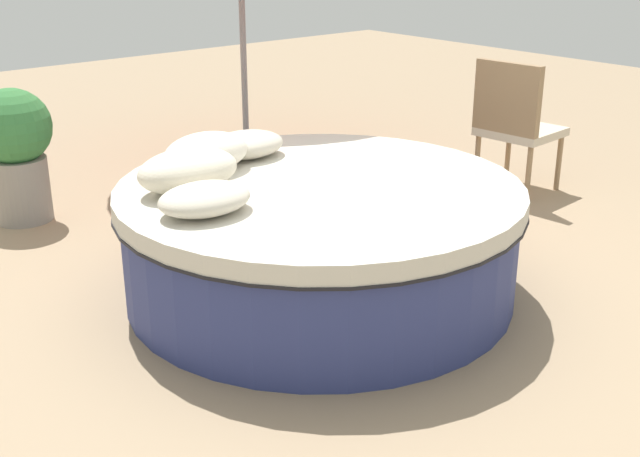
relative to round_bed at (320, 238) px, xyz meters
name	(u,v)px	position (x,y,z in m)	size (l,w,h in m)	color
ground_plane	(320,291)	(0.00, 0.00, -0.32)	(16.00, 16.00, 0.00)	#9E8466
round_bed	(320,238)	(0.00, 0.00, 0.00)	(2.14, 2.14, 0.62)	navy
throw_pillow_0	(246,144)	(0.01, 0.67, 0.38)	(0.47, 0.35, 0.15)	beige
throw_pillow_1	(207,152)	(-0.32, 0.58, 0.41)	(0.49, 0.33, 0.22)	silver
throw_pillow_2	(188,170)	(-0.58, 0.35, 0.41)	(0.54, 0.37, 0.22)	beige
throw_pillow_3	(205,199)	(-0.70, 0.02, 0.37)	(0.46, 0.35, 0.14)	beige
patio_chair	(514,119)	(2.19, 0.40, 0.24)	(0.54, 0.56, 0.98)	#997A56
planter	(16,147)	(-0.79, 2.17, 0.19)	(0.50, 0.50, 0.90)	gray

